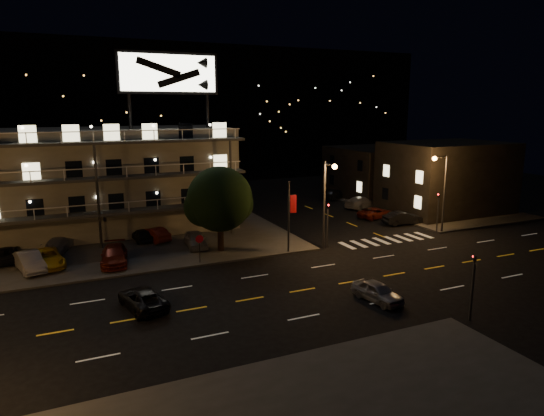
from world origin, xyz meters
name	(u,v)px	position (x,y,z in m)	size (l,w,h in m)	color
ground	(277,295)	(0.00, 0.00, 0.00)	(140.00, 140.00, 0.00)	black
curb_nw	(53,243)	(-14.00, 20.00, 0.07)	(44.00, 24.00, 0.15)	#343431
curb_ne	(421,205)	(30.00, 20.00, 0.07)	(16.00, 24.00, 0.15)	#343431
motel	(92,180)	(-9.94, 23.88, 5.34)	(28.00, 13.80, 18.10)	gray
side_bldg_front	(446,177)	(29.99, 16.00, 4.25)	(14.06, 10.00, 8.50)	black
side_bldg_back	(385,172)	(29.99, 28.00, 3.50)	(14.06, 12.00, 7.00)	black
hill_backdrop	(94,113)	(-5.94, 68.78, 11.55)	(120.00, 25.00, 24.00)	black
streetlight_nc	(327,196)	(8.50, 7.94, 4.96)	(0.44, 1.92, 8.00)	#2D2D30
streetlight_ne	(442,185)	(22.14, 8.30, 4.96)	(1.92, 0.44, 8.00)	#2D2D30
signal_nw	(328,220)	(9.00, 8.50, 2.57)	(0.20, 0.27, 4.60)	#2D2D30
signal_sw	(473,280)	(9.00, -8.50, 2.57)	(0.20, 0.27, 4.60)	#2D2D30
signal_ne	(438,208)	(22.00, 8.50, 2.57)	(0.27, 0.20, 4.60)	#2D2D30
banner_north	(290,215)	(5.09, 8.40, 3.43)	(0.83, 0.16, 6.40)	#2D2D30
stop_sign	(200,244)	(-3.00, 8.57, 1.71)	(0.91, 0.11, 2.61)	#2D2D30
tree	(219,201)	(-0.39, 11.20, 4.61)	(5.96, 5.74, 7.51)	black
lot_car_1	(30,261)	(-15.67, 12.05, 0.89)	(1.56, 4.48, 1.48)	gray
lot_car_2	(46,258)	(-14.48, 12.63, 0.83)	(2.26, 4.90, 1.36)	gold
lot_car_3	(114,255)	(-9.44, 11.12, 0.87)	(2.01, 4.96, 1.44)	#60190D
lot_car_4	(196,239)	(-2.11, 13.12, 0.85)	(1.66, 4.12, 1.40)	gray
lot_car_6	(7,254)	(-17.48, 15.41, 0.77)	(2.04, 4.43, 1.23)	black
lot_car_7	(59,244)	(-13.51, 16.92, 0.77)	(1.74, 4.28, 1.24)	gray
lot_car_8	(142,235)	(-6.27, 17.12, 0.76)	(1.45, 3.60, 1.23)	black
lot_car_9	(154,234)	(-5.17, 16.74, 0.81)	(1.40, 4.00, 1.32)	#60190D
side_car_0	(403,218)	(21.04, 12.71, 0.72)	(1.53, 4.39, 1.45)	black
side_car_1	(376,213)	(20.29, 16.50, 0.63)	(2.09, 4.52, 1.26)	#60190D
side_car_2	(361,202)	(21.95, 22.03, 0.74)	(2.07, 5.08, 1.47)	gray
side_car_3	(335,194)	(22.06, 28.47, 0.75)	(1.77, 4.39, 1.49)	black
road_car_east	(378,292)	(5.65, -3.76, 0.66)	(1.55, 3.85, 1.31)	gray
road_car_west	(142,298)	(-8.80, 1.52, 0.64)	(2.12, 4.60, 1.28)	black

